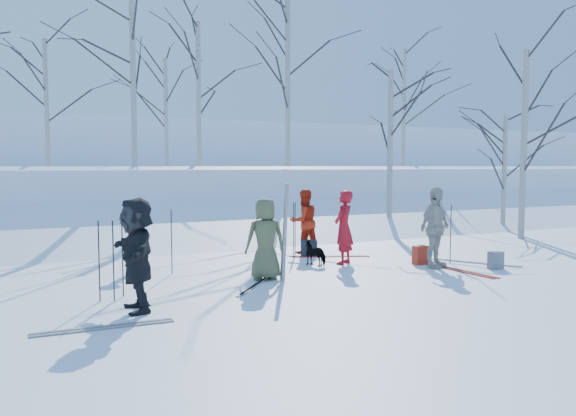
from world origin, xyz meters
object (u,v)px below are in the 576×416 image
dog (316,253)px  backpack_dark (309,248)px  skier_cream_east (435,227)px  backpack_red (420,255)px  skier_red_north (344,227)px  backpack_grey (496,260)px  skier_redor_behind (304,221)px  skier_grey_west (137,254)px  skier_red_seated (134,247)px  skier_olive_center (265,239)px

dog → backpack_dark: size_ratio=1.61×
skier_cream_east → backpack_dark: bearing=104.7°
dog → backpack_red: dog is taller
skier_red_north → backpack_grey: skier_red_north is taller
backpack_red → backpack_grey: (1.11, -1.16, -0.02)m
backpack_red → dog: bearing=157.9°
skier_red_north → skier_redor_behind: bearing=-123.9°
skier_grey_west → skier_red_seated: bearing=173.2°
backpack_grey → backpack_dark: (-2.87, 3.26, 0.01)m
skier_red_north → skier_cream_east: skier_cream_east is taller
skier_cream_east → skier_grey_west: 6.65m
skier_grey_west → backpack_red: bearing=104.5°
skier_olive_center → skier_red_north: size_ratio=0.96×
skier_redor_behind → skier_grey_west: (-4.92, -4.01, 0.06)m
skier_grey_west → backpack_grey: size_ratio=4.63×
skier_cream_east → backpack_grey: size_ratio=4.68×
skier_olive_center → skier_redor_behind: size_ratio=0.98×
skier_cream_east → backpack_dark: skier_cream_east is taller
skier_redor_behind → backpack_dark: (-0.11, -0.49, -0.62)m
skier_red_seated → skier_grey_west: (-0.50, -3.13, 0.34)m
skier_redor_behind → skier_cream_east: (1.66, -3.06, 0.07)m
skier_red_seated → skier_redor_behind: bearing=-56.4°
skier_redor_behind → skier_red_seated: (-4.42, -0.88, -0.28)m
skier_olive_center → dog: skier_olive_center is taller
skier_redor_behind → skier_cream_east: skier_cream_east is taller
skier_cream_east → skier_grey_west: (-6.58, -0.95, -0.01)m
skier_cream_east → skier_grey_west: size_ratio=1.01×
skier_cream_east → dog: 2.68m
skier_olive_center → skier_red_seated: 2.85m
skier_red_north → dog: 0.87m
skier_red_north → backpack_red: (1.56, -0.78, -0.63)m
backpack_red → backpack_dark: bearing=130.1°
skier_olive_center → backpack_grey: skier_olive_center is taller
skier_redor_behind → skier_grey_west: skier_grey_west is taller
backpack_red → skier_cream_east: bearing=-89.3°
skier_redor_behind → backpack_grey: bearing=123.0°
skier_redor_behind → skier_grey_west: size_ratio=0.93×
skier_redor_behind → backpack_dark: 0.80m
skier_red_north → backpack_dark: size_ratio=4.20×
skier_red_north → dog: skier_red_north is taller
skier_olive_center → skier_red_seated: skier_olive_center is taller
skier_cream_east → skier_olive_center: bearing=154.2°
skier_olive_center → skier_red_seated: (-2.21, 1.78, -0.26)m
skier_grey_west → backpack_red: skier_grey_west is taller
skier_redor_behind → skier_grey_west: 6.35m
skier_redor_behind → skier_red_north: bearing=89.6°
skier_cream_east → backpack_dark: (-1.77, 2.57, -0.69)m
skier_red_seated → backpack_dark: skier_red_seated is taller
skier_red_seated → backpack_grey: bearing=-89.4°
dog → skier_grey_west: bearing=4.5°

